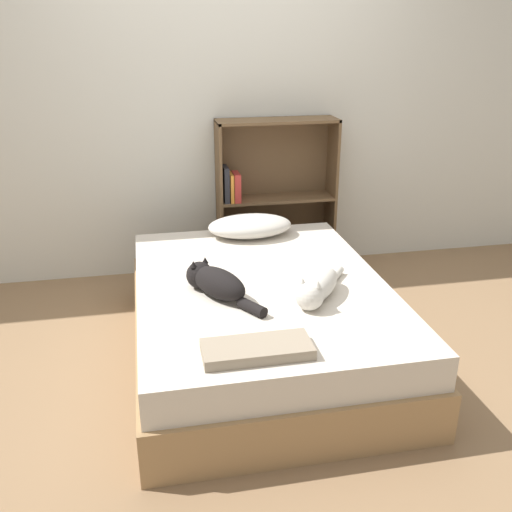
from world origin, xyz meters
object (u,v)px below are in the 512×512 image
bed (261,318)px  pillow (250,226)px  cat_dark (215,282)px  bookshelf (271,195)px  cat_light (318,287)px

bed → pillow: bearing=83.8°
pillow → cat_dark: bearing=-112.2°
bed → bookshelf: bookshelf is taller
pillow → bookshelf: size_ratio=0.49×
bed → bookshelf: bearing=74.6°
bed → cat_light: (0.24, -0.27, 0.29)m
pillow → cat_dark: size_ratio=1.12×
cat_light → bookshelf: size_ratio=0.42×
bed → bookshelf: size_ratio=1.65×
cat_dark → bookshelf: bookshelf is taller
bed → pillow: size_ratio=3.37×
bed → pillow: (0.08, 0.75, 0.30)m
cat_dark → cat_light: bearing=-139.7°
cat_dark → bed: bearing=-100.5°
cat_dark → bookshelf: size_ratio=0.44×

